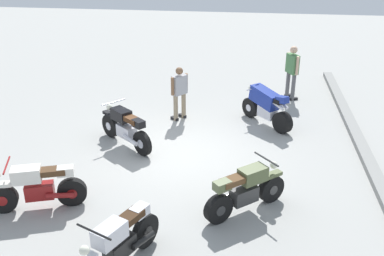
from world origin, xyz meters
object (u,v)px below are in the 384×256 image
(motorcycle_cream_vintage, at_px, (37,187))
(person_in_green_shirt, at_px, (292,69))
(motorcycle_black_cruiser, at_px, (125,127))
(motorcycle_blue_sportbike, at_px, (266,105))
(motorcycle_olive_vintage, at_px, (245,190))
(motorcycle_silver_cruiser, at_px, (118,243))
(person_in_gray_shirt, at_px, (179,91))

(motorcycle_cream_vintage, bearing_deg, person_in_green_shirt, -146.24)
(motorcycle_black_cruiser, distance_m, motorcycle_cream_vintage, 3.17)
(motorcycle_blue_sportbike, relative_size, person_in_green_shirt, 0.91)
(motorcycle_cream_vintage, bearing_deg, motorcycle_olive_vintage, 167.27)
(motorcycle_silver_cruiser, bearing_deg, person_in_green_shirt, -175.83)
(motorcycle_black_cruiser, relative_size, motorcycle_olive_vintage, 1.05)
(motorcycle_black_cruiser, bearing_deg, motorcycle_cream_vintage, 111.84)
(motorcycle_olive_vintage, distance_m, person_in_gray_shirt, 4.95)
(motorcycle_olive_vintage, height_order, person_in_green_shirt, person_in_green_shirt)
(motorcycle_blue_sportbike, distance_m, motorcycle_silver_cruiser, 6.88)
(motorcycle_black_cruiser, xyz_separation_m, person_in_gray_shirt, (-1.92, 1.12, 0.37))
(motorcycle_black_cruiser, xyz_separation_m, motorcycle_blue_sportbike, (-1.86, 3.63, 0.07))
(motorcycle_silver_cruiser, distance_m, person_in_green_shirt, 9.28)
(motorcycle_blue_sportbike, xyz_separation_m, person_in_green_shirt, (-2.23, 0.84, 0.43))
(motorcycle_black_cruiser, bearing_deg, person_in_gray_shirt, -79.76)
(person_in_gray_shirt, bearing_deg, motorcycle_silver_cruiser, 129.25)
(motorcycle_cream_vintage, bearing_deg, motorcycle_blue_sportbike, -152.18)
(motorcycle_cream_vintage, xyz_separation_m, motorcycle_olive_vintage, (-0.42, 4.15, 0.00))
(person_in_green_shirt, bearing_deg, motorcycle_blue_sportbike, -137.11)
(person_in_green_shirt, bearing_deg, motorcycle_cream_vintage, -154.09)
(motorcycle_silver_cruiser, xyz_separation_m, person_in_gray_shirt, (-6.45, 0.03, 0.37))
(motorcycle_blue_sportbike, bearing_deg, motorcycle_cream_vintage, 95.48)
(motorcycle_blue_sportbike, bearing_deg, motorcycle_silver_cruiser, 117.47)
(motorcycle_blue_sportbike, bearing_deg, person_in_gray_shirt, 47.76)
(motorcycle_cream_vintage, height_order, person_in_gray_shirt, person_in_gray_shirt)
(motorcycle_black_cruiser, distance_m, person_in_gray_shirt, 2.26)
(motorcycle_black_cruiser, distance_m, person_in_green_shirt, 6.08)
(motorcycle_olive_vintage, relative_size, person_in_green_shirt, 0.90)
(motorcycle_blue_sportbike, height_order, motorcycle_cream_vintage, motorcycle_blue_sportbike)
(motorcycle_olive_vintage, distance_m, person_in_green_shirt, 6.83)
(motorcycle_silver_cruiser, bearing_deg, motorcycle_cream_vintage, -100.34)
(motorcycle_cream_vintage, bearing_deg, person_in_gray_shirt, -131.96)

